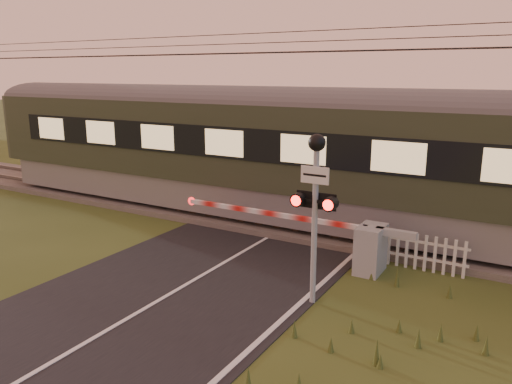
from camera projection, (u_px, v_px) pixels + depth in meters
The scene contains 7 objects.
ground at pixel (162, 299), 11.06m from camera, with size 160.00×160.00×0.00m, color #37451A.
road at pixel (156, 303), 10.85m from camera, with size 6.00×140.00×0.03m.
track_bed at pixel (292, 222), 16.50m from camera, with size 140.00×3.40×0.39m.
overhead_wires at pixel (295, 44), 15.18m from camera, with size 120.00×0.62×0.62m.
boom_gate at pixel (360, 245), 12.55m from camera, with size 6.78×0.93×1.24m.
crossing_signal at pixel (315, 190), 10.31m from camera, with size 0.94×0.37×3.70m.
picket_fence at pixel (416, 251), 12.64m from camera, with size 2.54×0.08×0.95m.
Camera 1 is at (6.92, -7.76, 4.91)m, focal length 35.00 mm.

